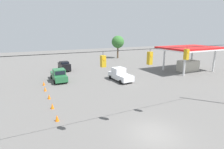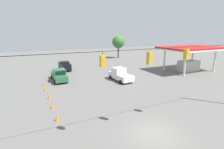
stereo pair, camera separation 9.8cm
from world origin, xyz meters
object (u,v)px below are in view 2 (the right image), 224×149
(traffic_cone_second, at_px, (52,106))
(traffic_cone_fifth, at_px, (44,83))
(pickup_truck_green_withflow_far, at_px, (59,75))
(traffic_cone_nearest, at_px, (57,118))
(overhead_signal_span, at_px, (149,75))
(sedan_black_withflow_deep, at_px, (65,66))
(traffic_cone_fourth, at_px, (45,89))
(gas_station, at_px, (190,53))
(tree_horizon_left, at_px, (118,42))
(traffic_cone_third, at_px, (49,96))
(pickup_truck_white_oncoming_far, at_px, (120,75))

(traffic_cone_second, relative_size, traffic_cone_fifth, 1.00)
(pickup_truck_green_withflow_far, distance_m, traffic_cone_nearest, 14.27)
(overhead_signal_span, distance_m, sedan_black_withflow_deep, 26.51)
(traffic_cone_second, height_order, traffic_cone_fourth, same)
(traffic_cone_second, height_order, gas_station, gas_station)
(overhead_signal_span, relative_size, sedan_black_withflow_deep, 5.73)
(gas_station, bearing_deg, sedan_black_withflow_deep, -26.27)
(overhead_signal_span, bearing_deg, pickup_truck_green_withflow_far, -76.63)
(overhead_signal_span, bearing_deg, tree_horizon_left, -113.91)
(sedan_black_withflow_deep, distance_m, traffic_cone_fourth, 13.19)
(traffic_cone_nearest, xyz_separation_m, traffic_cone_fourth, (0.17, -9.45, 0.00))
(traffic_cone_third, bearing_deg, traffic_cone_second, 89.64)
(traffic_cone_nearest, distance_m, traffic_cone_fourth, 9.45)
(pickup_truck_white_oncoming_far, relative_size, pickup_truck_green_withflow_far, 0.95)
(traffic_cone_fourth, distance_m, traffic_cone_fifth, 2.91)
(traffic_cone_nearest, bearing_deg, traffic_cone_fourth, -88.96)
(traffic_cone_second, bearing_deg, tree_horizon_left, -128.35)
(traffic_cone_nearest, distance_m, traffic_cone_second, 3.01)
(traffic_cone_nearest, bearing_deg, pickup_truck_white_oncoming_far, -140.60)
(sedan_black_withflow_deep, xyz_separation_m, traffic_cone_fourth, (5.01, 12.18, -0.71))
(traffic_cone_fourth, bearing_deg, traffic_cone_third, 92.71)
(sedan_black_withflow_deep, relative_size, gas_station, 0.34)
(traffic_cone_nearest, height_order, traffic_cone_fifth, same)
(sedan_black_withflow_deep, xyz_separation_m, traffic_cone_third, (4.86, 15.52, -0.71))
(traffic_cone_nearest, relative_size, traffic_cone_third, 1.00)
(traffic_cone_fourth, bearing_deg, gas_station, -178.81)
(traffic_cone_fourth, bearing_deg, pickup_truck_white_oncoming_far, -178.32)
(traffic_cone_fifth, distance_m, gas_station, 28.73)
(traffic_cone_fourth, bearing_deg, sedan_black_withflow_deep, -112.37)
(sedan_black_withflow_deep, distance_m, traffic_cone_second, 19.26)
(traffic_cone_fifth, height_order, tree_horizon_left, tree_horizon_left)
(traffic_cone_nearest, xyz_separation_m, traffic_cone_fifth, (0.10, -12.36, 0.00))
(tree_horizon_left, bearing_deg, traffic_cone_third, 48.55)
(pickup_truck_white_oncoming_far, distance_m, traffic_cone_fifth, 12.32)
(traffic_cone_fifth, relative_size, gas_station, 0.05)
(pickup_truck_white_oncoming_far, xyz_separation_m, traffic_cone_fifth, (12.03, -2.56, -0.66))
(sedan_black_withflow_deep, relative_size, traffic_cone_third, 6.41)
(pickup_truck_white_oncoming_far, distance_m, tree_horizon_left, 25.79)
(traffic_cone_third, distance_m, gas_station, 28.82)
(overhead_signal_span, bearing_deg, pickup_truck_white_oncoming_far, -109.33)
(pickup_truck_green_withflow_far, xyz_separation_m, tree_horizon_left, (-20.87, -18.54, 3.97))
(traffic_cone_third, xyz_separation_m, traffic_cone_fourth, (0.16, -3.33, 0.00))
(sedan_black_withflow_deep, xyz_separation_m, traffic_cone_second, (4.88, 18.62, -0.71))
(sedan_black_withflow_deep, bearing_deg, pickup_truck_white_oncoming_far, 120.93)
(sedan_black_withflow_deep, distance_m, traffic_cone_nearest, 22.18)
(overhead_signal_span, relative_size, traffic_cone_second, 36.72)
(sedan_black_withflow_deep, xyz_separation_m, tree_horizon_left, (-18.52, -10.95, 3.92))
(overhead_signal_span, relative_size, pickup_truck_green_withflow_far, 4.20)
(traffic_cone_fourth, relative_size, traffic_cone_fifth, 1.00)
(sedan_black_withflow_deep, distance_m, gas_station, 26.33)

